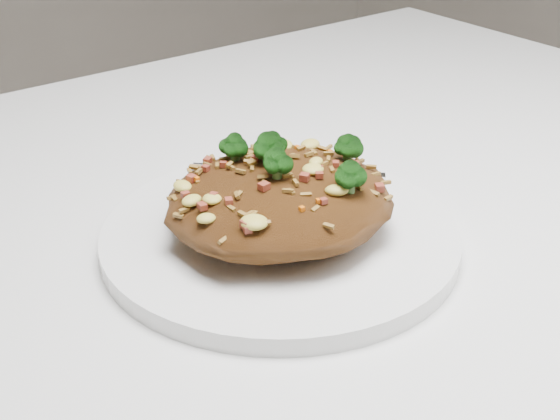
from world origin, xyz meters
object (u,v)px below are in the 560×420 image
object	(u,v)px
fork	(297,173)
fried_rice	(280,189)
dining_table	(235,325)
plate	(280,236)

from	to	relation	value
fork	fried_rice	bearing A→B (deg)	-93.36
fried_rice	dining_table	bearing A→B (deg)	111.73
fried_rice	fork	bearing A→B (deg)	43.99
dining_table	plate	size ratio (longest dim) A/B	4.60
plate	dining_table	bearing A→B (deg)	111.12
dining_table	plate	xyz separation A→B (m)	(0.02, -0.04, 0.10)
plate	fried_rice	size ratio (longest dim) A/B	1.56
dining_table	plate	distance (m)	0.11
dining_table	plate	bearing A→B (deg)	-68.88
fork	plate	bearing A→B (deg)	-93.54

